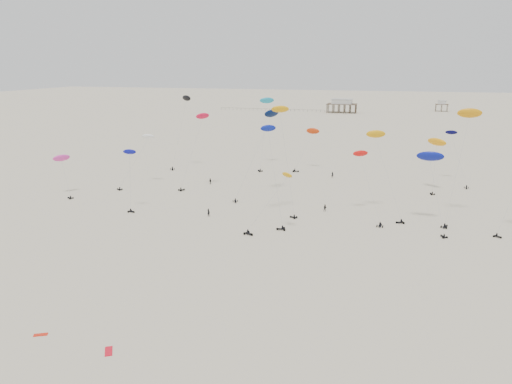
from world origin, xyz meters
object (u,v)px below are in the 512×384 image
(rig_9, at_px, (63,163))
(rig_4, at_px, (266,126))
(pavilion_main, at_px, (342,107))
(rig_0, at_px, (183,117))
(pavilion_small, at_px, (442,107))
(spectator_0, at_px, (209,216))

(rig_9, bearing_deg, rig_4, -57.34)
(pavilion_main, relative_size, rig_4, 0.84)
(rig_0, relative_size, rig_4, 0.98)
(rig_0, relative_size, rig_9, 2.08)
(rig_4, relative_size, rig_9, 2.13)
(pavilion_small, xyz_separation_m, rig_0, (-100.43, -239.94, 13.60))
(rig_4, bearing_deg, rig_0, -58.60)
(pavilion_main, bearing_deg, rig_4, -88.66)
(rig_9, height_order, spectator_0, rig_9)
(pavilion_small, bearing_deg, pavilion_main, -156.80)
(pavilion_main, height_order, rig_9, rig_9)
(pavilion_small, relative_size, rig_0, 0.37)
(rig_0, relative_size, spectator_0, 11.05)
(pavilion_main, bearing_deg, rig_9, -100.64)
(pavilion_small, distance_m, rig_9, 305.56)
(spectator_0, bearing_deg, rig_0, -45.54)
(rig_9, relative_size, spectator_0, 5.31)
(pavilion_main, relative_size, spectator_0, 9.49)
(rig_0, height_order, rig_9, rig_0)
(rig_4, bearing_deg, pavilion_main, -111.37)
(rig_9, xyz_separation_m, spectator_0, (45.49, -8.83, -8.49))
(pavilion_main, distance_m, spectator_0, 260.95)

